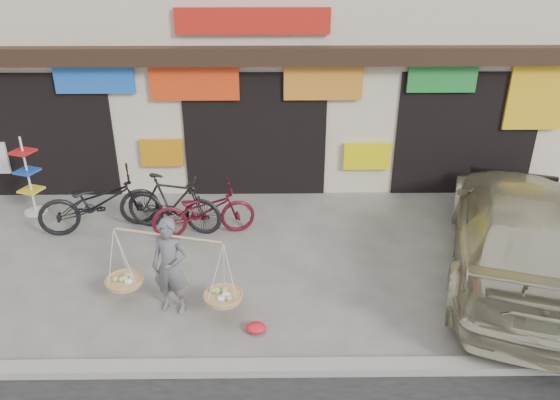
{
  "coord_description": "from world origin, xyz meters",
  "views": [
    {
      "loc": [
        0.4,
        -7.49,
        5.27
      ],
      "look_at": [
        0.5,
        0.9,
        1.11
      ],
      "focal_mm": 35.0,
      "sensor_mm": 36.0,
      "label": 1
    }
  ],
  "objects_px": {
    "suv": "(524,231)",
    "display_rack": "(30,183)",
    "bike_1": "(173,203)",
    "street_vendor": "(171,270)",
    "bike_2": "(203,211)",
    "bike_0": "(99,202)"
  },
  "relations": [
    {
      "from": "street_vendor",
      "to": "display_rack",
      "type": "bearing_deg",
      "value": 151.0
    },
    {
      "from": "suv",
      "to": "display_rack",
      "type": "distance_m",
      "value": 9.37
    },
    {
      "from": "bike_2",
      "to": "display_rack",
      "type": "distance_m",
      "value": 3.74
    },
    {
      "from": "bike_0",
      "to": "display_rack",
      "type": "relative_size",
      "value": 1.36
    },
    {
      "from": "street_vendor",
      "to": "display_rack",
      "type": "distance_m",
      "value": 4.72
    },
    {
      "from": "bike_1",
      "to": "display_rack",
      "type": "bearing_deg",
      "value": 90.66
    },
    {
      "from": "bike_0",
      "to": "display_rack",
      "type": "distance_m",
      "value": 1.74
    },
    {
      "from": "street_vendor",
      "to": "bike_1",
      "type": "bearing_deg",
      "value": 113.58
    },
    {
      "from": "suv",
      "to": "bike_2",
      "type": "bearing_deg",
      "value": 4.48
    },
    {
      "from": "bike_2",
      "to": "display_rack",
      "type": "height_order",
      "value": "display_rack"
    },
    {
      "from": "suv",
      "to": "display_rack",
      "type": "xyz_separation_m",
      "value": [
        -9.08,
        2.32,
        -0.14
      ]
    },
    {
      "from": "suv",
      "to": "display_rack",
      "type": "relative_size",
      "value": 3.62
    },
    {
      "from": "bike_2",
      "to": "bike_0",
      "type": "bearing_deg",
      "value": 72.19
    },
    {
      "from": "display_rack",
      "to": "suv",
      "type": "bearing_deg",
      "value": -14.35
    },
    {
      "from": "suv",
      "to": "street_vendor",
      "type": "bearing_deg",
      "value": 28.09
    },
    {
      "from": "street_vendor",
      "to": "bike_0",
      "type": "bearing_deg",
      "value": 140.3
    },
    {
      "from": "suv",
      "to": "bike_1",
      "type": "bearing_deg",
      "value": 4.33
    },
    {
      "from": "bike_0",
      "to": "bike_1",
      "type": "xyz_separation_m",
      "value": [
        1.43,
        -0.06,
        -0.01
      ]
    },
    {
      "from": "bike_1",
      "to": "bike_2",
      "type": "height_order",
      "value": "bike_1"
    },
    {
      "from": "bike_0",
      "to": "display_rack",
      "type": "xyz_separation_m",
      "value": [
        -1.59,
        0.72,
        0.08
      ]
    },
    {
      "from": "bike_0",
      "to": "bike_1",
      "type": "relative_size",
      "value": 1.16
    },
    {
      "from": "bike_0",
      "to": "bike_2",
      "type": "relative_size",
      "value": 1.16
    }
  ]
}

